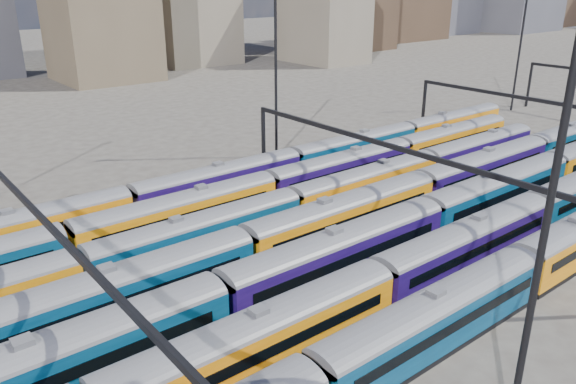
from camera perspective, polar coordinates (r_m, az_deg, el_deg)
ground at (r=48.51m, az=2.01°, el=-6.33°), size 500.00×500.00×0.00m
rake_1 at (r=33.90m, az=-2.93°, el=-14.38°), size 101.74×2.98×5.02m
rake_2 at (r=50.72m, az=14.10°, el=-2.28°), size 128.12×3.12×5.27m
rake_3 at (r=49.97m, az=5.77°, el=-2.11°), size 105.93×3.10×5.23m
rake_4 at (r=43.81m, az=-20.27°, el=-7.16°), size 118.08×2.88×4.84m
rake_5 at (r=48.30m, az=-21.54°, el=-4.60°), size 120.51×2.94×4.95m
rake_6 at (r=52.31m, az=-25.76°, el=-3.34°), size 138.82×2.90×4.88m
gantry_1 at (r=37.02m, az=-22.23°, el=-5.37°), size 0.35×40.35×8.03m
gantry_2 at (r=52.55m, az=10.45°, el=3.51°), size 0.35×40.35×8.03m
gantry_3 at (r=77.15m, az=25.53°, el=7.37°), size 0.35×40.35×8.03m
mast_2 at (r=26.81m, az=25.39°, el=0.93°), size 1.40×0.50×25.60m
mast_3 at (r=71.71m, az=-1.26°, el=14.33°), size 1.40×0.50×25.60m
mast_5 at (r=107.34m, az=22.73°, el=14.99°), size 1.40×0.50×25.60m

